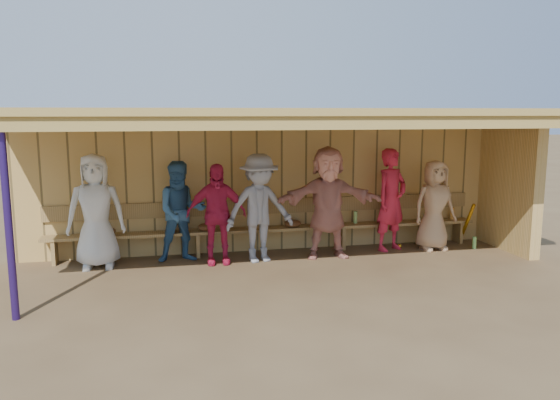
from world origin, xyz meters
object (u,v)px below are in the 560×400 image
at_px(player_b, 96,211).
at_px(player_d, 216,214).
at_px(player_f, 328,202).
at_px(player_e, 259,208).
at_px(player_g, 391,200).
at_px(player_h, 434,205).
at_px(bench, 271,222).
at_px(player_c, 181,212).

relative_size(player_b, player_d, 1.11).
bearing_deg(player_b, player_f, -3.99).
bearing_deg(player_e, player_g, -4.64).
bearing_deg(player_g, player_h, -35.12).
distance_m(player_f, bench, 1.12).
relative_size(player_c, player_f, 0.88).
height_order(player_b, player_h, player_b).
bearing_deg(player_c, player_d, -29.87).
bearing_deg(bench, player_c, -168.91).
distance_m(player_d, player_g, 3.14).
xyz_separation_m(player_e, player_f, (1.18, 0.01, 0.05)).
height_order(player_c, player_g, player_g).
height_order(player_d, player_g, player_g).
height_order(player_e, player_h, player_e).
bearing_deg(player_e, player_c, 157.18).
bearing_deg(bench, player_b, -172.28).
distance_m(player_g, bench, 2.17).
xyz_separation_m(player_b, player_h, (5.77, -0.05, -0.10)).
height_order(player_d, player_h, player_d).
distance_m(player_d, player_e, 0.71).
xyz_separation_m(player_e, player_h, (3.19, 0.12, -0.09)).
height_order(player_g, bench, player_g).
bearing_deg(player_f, player_c, 179.71).
distance_m(player_b, player_h, 5.77).
bearing_deg(player_d, player_e, -1.09).
relative_size(player_e, player_f, 0.94).
bearing_deg(player_f, player_b, -176.88).
distance_m(player_h, bench, 2.93).
distance_m(player_f, player_h, 2.02).
distance_m(player_e, player_f, 1.18).
distance_m(player_c, bench, 1.62).
height_order(player_c, player_e, player_e).
bearing_deg(player_h, player_c, 174.92).
relative_size(player_g, player_h, 1.13).
bearing_deg(bench, player_f, -32.71).
xyz_separation_m(player_b, player_c, (1.33, 0.09, -0.08)).
xyz_separation_m(player_c, player_g, (3.68, 0.00, 0.08)).
height_order(player_e, bench, player_e).
xyz_separation_m(player_b, player_e, (2.58, -0.18, -0.02)).
bearing_deg(player_b, player_g, -0.46).
xyz_separation_m(player_c, bench, (1.56, 0.31, -0.31)).
distance_m(player_b, player_d, 1.89).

